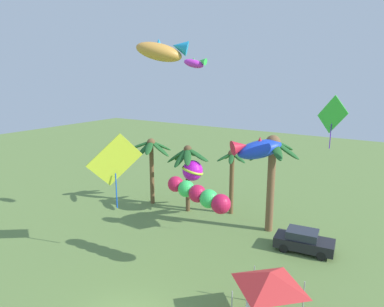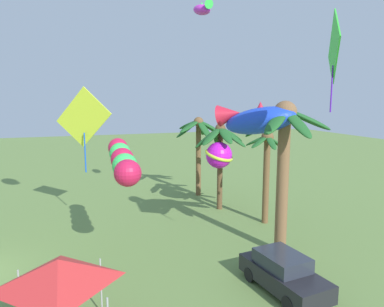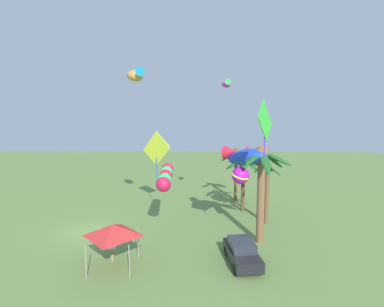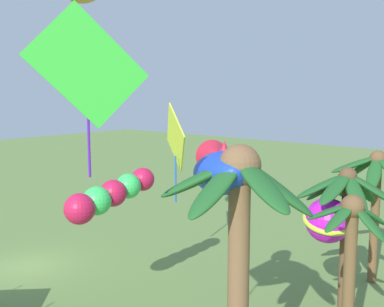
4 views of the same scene
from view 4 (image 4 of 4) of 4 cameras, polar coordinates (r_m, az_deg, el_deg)
The scene contains 10 objects.
ground_plane at distance 25.65m, azimuth -19.43°, elevation -12.97°, with size 120.00×120.00×0.00m, color olive.
palm_tree_0 at distance 12.41m, azimuth 5.85°, elevation -8.32°, with size 4.03×4.03×7.51m.
palm_tree_1 at distance 15.62m, azimuth 18.84°, elevation -10.75°, with size 2.61×2.62×5.70m.
palm_tree_2 at distance 19.12m, azimuth 18.32°, elevation -5.43°, with size 3.90×3.84×5.95m.
palm_tree_3 at distance 22.72m, azimuth 21.77°, elevation -3.11°, with size 3.79×3.86×6.20m.
kite_diamond_0 at distance 9.53m, azimuth -12.81°, elevation 10.19°, with size 2.14×1.35×3.48m.
kite_diamond_1 at distance 23.33m, azimuth -2.04°, elevation 1.72°, with size 2.11×3.07×5.06m.
kite_fish_3 at distance 13.44m, azimuth 3.78°, elevation -1.97°, with size 3.76×3.90×1.85m.
kite_tube_4 at distance 18.76m, azimuth -10.15°, elevation -5.04°, with size 4.34×1.18×1.74m.
kite_ball_6 at distance 18.77m, azimuth 16.34°, elevation -7.89°, with size 2.68×2.68×1.74m.
Camera 4 is at (11.78, 20.98, 8.88)m, focal length 43.42 mm.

